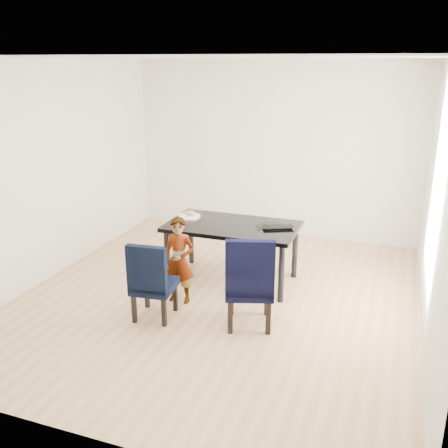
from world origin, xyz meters
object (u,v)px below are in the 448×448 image
(chair_right, at_px, (250,280))
(plate, at_px, (189,216))
(child, at_px, (179,260))
(dining_table, at_px, (232,253))
(chair_left, at_px, (154,279))
(laptop, at_px, (277,226))

(chair_right, bearing_deg, plate, 119.39)
(chair_right, height_order, child, chair_right)
(dining_table, height_order, chair_right, chair_right)
(chair_right, height_order, plate, chair_right)
(dining_table, relative_size, chair_right, 1.57)
(chair_left, bearing_deg, chair_right, 5.30)
(plate, xyz_separation_m, laptop, (1.17, -0.02, 0.01))
(chair_left, height_order, laptop, chair_left)
(chair_right, bearing_deg, child, 148.04)
(chair_right, distance_m, plate, 1.60)
(dining_table, distance_m, plate, 0.74)
(chair_left, bearing_deg, plate, 90.73)
(plate, bearing_deg, child, -74.25)
(chair_right, relative_size, child, 1.01)
(chair_left, bearing_deg, child, 71.88)
(dining_table, xyz_separation_m, laptop, (0.54, 0.09, 0.39))
(child, height_order, plate, child)
(dining_table, bearing_deg, plate, 169.88)
(laptop, bearing_deg, plate, -26.35)
(dining_table, distance_m, child, 0.84)
(chair_left, relative_size, chair_right, 0.87)
(chair_left, bearing_deg, dining_table, 61.92)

